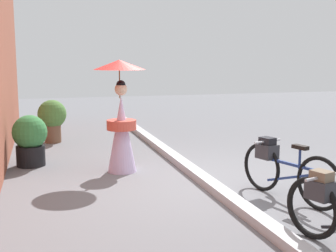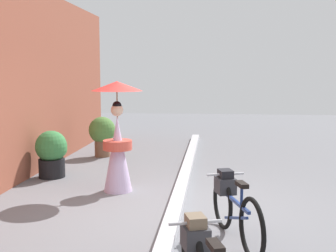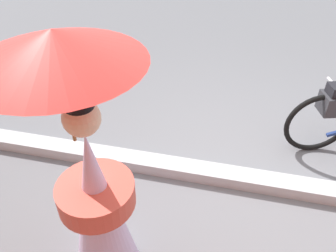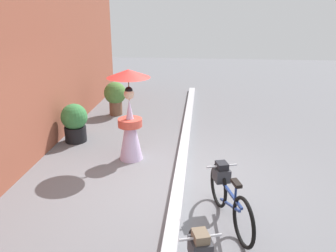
{
  "view_description": "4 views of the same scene",
  "coord_description": "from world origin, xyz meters",
  "px_view_note": "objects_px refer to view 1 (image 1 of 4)",
  "views": [
    {
      "loc": [
        -6.35,
        2.35,
        1.91
      ],
      "look_at": [
        0.44,
        0.4,
        0.81
      ],
      "focal_mm": 47.94,
      "sensor_mm": 36.0,
      "label": 1
    },
    {
      "loc": [
        -6.24,
        -0.53,
        2.01
      ],
      "look_at": [
        0.23,
        0.14,
        1.21
      ],
      "focal_mm": 46.91,
      "sensor_mm": 36.0,
      "label": 2
    },
    {
      "loc": [
        0.15,
        2.35,
        2.41
      ],
      "look_at": [
        0.59,
        0.47,
        0.94
      ],
      "focal_mm": 36.11,
      "sensor_mm": 36.0,
      "label": 3
    },
    {
      "loc": [
        -5.7,
        -0.35,
        3.08
      ],
      "look_at": [
        -0.0,
        0.21,
        1.07
      ],
      "focal_mm": 37.69,
      "sensor_mm": 36.0,
      "label": 4
    }
  ],
  "objects_px": {
    "potted_plant_small": "(53,117)",
    "person_with_parasol": "(121,114)",
    "bicycle_near_officer": "(283,168)",
    "potted_plant_by_door": "(31,139)"
  },
  "relations": [
    {
      "from": "bicycle_near_officer",
      "to": "person_with_parasol",
      "type": "relative_size",
      "value": 0.88
    },
    {
      "from": "bicycle_near_officer",
      "to": "potted_plant_by_door",
      "type": "height_order",
      "value": "potted_plant_by_door"
    },
    {
      "from": "bicycle_near_officer",
      "to": "person_with_parasol",
      "type": "distance_m",
      "value": 2.8
    },
    {
      "from": "bicycle_near_officer",
      "to": "person_with_parasol",
      "type": "bearing_deg",
      "value": 42.36
    },
    {
      "from": "potted_plant_by_door",
      "to": "potted_plant_small",
      "type": "height_order",
      "value": "potted_plant_small"
    },
    {
      "from": "person_with_parasol",
      "to": "potted_plant_by_door",
      "type": "distance_m",
      "value": 1.76
    },
    {
      "from": "bicycle_near_officer",
      "to": "potted_plant_by_door",
      "type": "distance_m",
      "value": 4.39
    },
    {
      "from": "person_with_parasol",
      "to": "potted_plant_small",
      "type": "bearing_deg",
      "value": 18.95
    },
    {
      "from": "potted_plant_small",
      "to": "person_with_parasol",
      "type": "bearing_deg",
      "value": -161.05
    },
    {
      "from": "potted_plant_by_door",
      "to": "potted_plant_small",
      "type": "distance_m",
      "value": 2.19
    }
  ]
}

